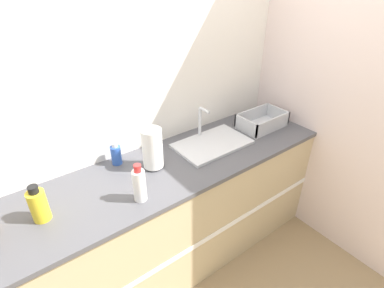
{
  "coord_description": "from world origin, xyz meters",
  "views": [
    {
      "loc": [
        -0.86,
        -1.06,
        2.03
      ],
      "look_at": [
        0.15,
        0.28,
        1.02
      ],
      "focal_mm": 28.0,
      "sensor_mm": 36.0,
      "label": 1
    }
  ],
  "objects_px": {
    "sink": "(212,143)",
    "paper_towel_roll": "(152,149)",
    "dish_rack": "(262,122)",
    "bottle_white_spray": "(139,185)",
    "bottle_yellow": "(38,205)",
    "bottle_blue": "(116,155)"
  },
  "relations": [
    {
      "from": "sink",
      "to": "dish_rack",
      "type": "height_order",
      "value": "sink"
    },
    {
      "from": "bottle_white_spray",
      "to": "dish_rack",
      "type": "bearing_deg",
      "value": 8.9
    },
    {
      "from": "paper_towel_roll",
      "to": "bottle_blue",
      "type": "relative_size",
      "value": 1.75
    },
    {
      "from": "paper_towel_roll",
      "to": "bottle_blue",
      "type": "height_order",
      "value": "paper_towel_roll"
    },
    {
      "from": "paper_towel_roll",
      "to": "bottle_blue",
      "type": "xyz_separation_m",
      "value": [
        -0.17,
        0.18,
        -0.07
      ]
    },
    {
      "from": "bottle_yellow",
      "to": "bottle_blue",
      "type": "distance_m",
      "value": 0.57
    },
    {
      "from": "bottle_yellow",
      "to": "paper_towel_roll",
      "type": "bearing_deg",
      "value": 4.58
    },
    {
      "from": "dish_rack",
      "to": "bottle_yellow",
      "type": "height_order",
      "value": "bottle_yellow"
    },
    {
      "from": "sink",
      "to": "bottle_blue",
      "type": "xyz_separation_m",
      "value": [
        -0.65,
        0.19,
        0.05
      ]
    },
    {
      "from": "dish_rack",
      "to": "bottle_white_spray",
      "type": "xyz_separation_m",
      "value": [
        -1.2,
        -0.19,
        0.06
      ]
    },
    {
      "from": "sink",
      "to": "bottle_yellow",
      "type": "relative_size",
      "value": 2.55
    },
    {
      "from": "dish_rack",
      "to": "bottle_blue",
      "type": "distance_m",
      "value": 1.18
    },
    {
      "from": "sink",
      "to": "dish_rack",
      "type": "distance_m",
      "value": 0.5
    },
    {
      "from": "sink",
      "to": "bottle_yellow",
      "type": "height_order",
      "value": "sink"
    },
    {
      "from": "dish_rack",
      "to": "bottle_white_spray",
      "type": "bearing_deg",
      "value": -171.1
    },
    {
      "from": "bottle_yellow",
      "to": "bottle_white_spray",
      "type": "distance_m",
      "value": 0.51
    },
    {
      "from": "sink",
      "to": "paper_towel_roll",
      "type": "relative_size",
      "value": 1.97
    },
    {
      "from": "sink",
      "to": "paper_towel_roll",
      "type": "distance_m",
      "value": 0.5
    },
    {
      "from": "bottle_white_spray",
      "to": "paper_towel_roll",
      "type": "bearing_deg",
      "value": 46.14
    },
    {
      "from": "dish_rack",
      "to": "bottle_blue",
      "type": "xyz_separation_m",
      "value": [
        -1.16,
        0.22,
        0.03
      ]
    },
    {
      "from": "sink",
      "to": "paper_towel_roll",
      "type": "xyz_separation_m",
      "value": [
        -0.48,
        0.01,
        0.12
      ]
    },
    {
      "from": "sink",
      "to": "bottle_blue",
      "type": "relative_size",
      "value": 3.44
    }
  ]
}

